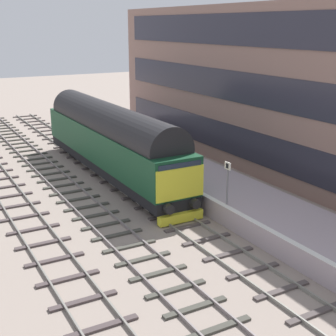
% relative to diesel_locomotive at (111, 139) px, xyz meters
% --- Properties ---
extents(ground_plane, '(140.00, 140.00, 0.00)m').
position_rel_diesel_locomotive_xyz_m(ground_plane, '(-0.00, -5.28, -2.48)').
color(ground_plane, gray).
rests_on(ground_plane, ground).
extents(track_main, '(2.50, 60.00, 0.15)m').
position_rel_diesel_locomotive_xyz_m(track_main, '(-0.00, -5.28, -2.42)').
color(track_main, slate).
rests_on(track_main, ground).
extents(track_adjacent_west, '(2.50, 60.00, 0.15)m').
position_rel_diesel_locomotive_xyz_m(track_adjacent_west, '(-3.37, -5.28, -2.42)').
color(track_adjacent_west, slate).
rests_on(track_adjacent_west, ground).
extents(track_adjacent_far_west, '(2.50, 60.00, 0.15)m').
position_rel_diesel_locomotive_xyz_m(track_adjacent_far_west, '(-6.61, -5.28, -2.42)').
color(track_adjacent_far_west, slate).
rests_on(track_adjacent_far_west, ground).
extents(station_platform, '(4.00, 44.00, 1.01)m').
position_rel_diesel_locomotive_xyz_m(station_platform, '(3.60, -5.28, -1.98)').
color(station_platform, '#A7979E').
rests_on(station_platform, ground).
extents(station_building, '(4.19, 36.83, 10.74)m').
position_rel_diesel_locomotive_xyz_m(station_building, '(9.97, -4.14, 2.89)').
color(station_building, '#926F63').
rests_on(station_building, ground).
extents(diesel_locomotive, '(2.74, 17.87, 4.68)m').
position_rel_diesel_locomotive_xyz_m(diesel_locomotive, '(0.00, 0.00, 0.00)').
color(diesel_locomotive, black).
rests_on(diesel_locomotive, ground).
extents(platform_number_sign, '(0.10, 0.44, 2.13)m').
position_rel_diesel_locomotive_xyz_m(platform_number_sign, '(1.94, -9.92, -0.07)').
color(platform_number_sign, slate).
rests_on(platform_number_sign, station_platform).
extents(waiting_passenger, '(0.39, 0.50, 1.64)m').
position_rel_diesel_locomotive_xyz_m(waiting_passenger, '(2.48, -2.97, -0.49)').
color(waiting_passenger, '#2D303B').
rests_on(waiting_passenger, station_platform).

